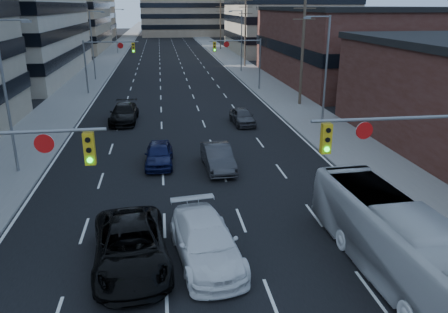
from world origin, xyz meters
The scene contains 26 objects.
road_surface centered at (0.00, 130.00, 0.01)m, with size 18.00×300.00×0.02m, color black.
sidewalk_left centered at (-11.50, 130.00, 0.07)m, with size 5.00×300.00×0.15m, color slate.
sidewalk_right centered at (11.50, 130.00, 0.07)m, with size 5.00×300.00×0.15m, color slate.
office_left_far centered at (-24.00, 100.00, 8.00)m, with size 20.00×30.00×16.00m, color gray.
storefront_right_mid centered at (24.00, 50.00, 4.50)m, with size 20.00×30.00×9.00m, color #472119.
office_right_far centered at (25.00, 88.00, 7.00)m, with size 22.00×28.00×14.00m, color gray.
bg_block_left centered at (-28.00, 140.00, 10.00)m, with size 24.00×24.00×20.00m, color #ADA089.
bg_block_right centered at (32.00, 130.00, 6.00)m, with size 22.00×22.00×12.00m, color gray.
signal_near_right centered at (7.45, 8.00, 4.33)m, with size 6.59×0.33×6.00m.
signal_far_left centered at (-7.68, 45.00, 4.30)m, with size 6.09×0.33×6.00m.
signal_far_right centered at (7.68, 45.00, 4.30)m, with size 6.09×0.33×6.00m.
utility_pole_block centered at (12.20, 36.00, 5.78)m, with size 2.20×0.28×11.00m.
utility_pole_midblock centered at (12.20, 66.00, 5.78)m, with size 2.20×0.28×11.00m.
utility_pole_distant centered at (12.20, 96.00, 5.78)m, with size 2.20×0.28×11.00m.
streetlight_left_near centered at (-10.34, 20.00, 5.05)m, with size 2.03×0.22×9.00m.
streetlight_left_mid centered at (-10.34, 55.00, 5.05)m, with size 2.03×0.22×9.00m.
streetlight_left_far centered at (-10.34, 90.00, 5.05)m, with size 2.03×0.22×9.00m.
streetlight_right_near centered at (10.34, 25.00, 5.05)m, with size 2.03×0.22×9.00m.
streetlight_right_far centered at (10.34, 60.00, 5.05)m, with size 2.03×0.22×9.00m.
black_pickup centered at (-3.10, 8.86, 0.84)m, with size 2.80×6.06×1.69m, color black.
white_van centered at (-0.18, 8.89, 0.82)m, with size 2.30×5.67×1.64m, color white.
transit_bus centered at (6.67, 6.93, 1.42)m, with size 2.39×10.20×2.84m, color silver.
sedan_blue centered at (-2.00, 20.24, 0.73)m, with size 1.72×4.27×1.45m, color #0E1338.
sedan_grey_center centered at (1.60, 19.01, 0.76)m, with size 1.61×4.62×1.52m, color #2F2F31.
sedan_black_far centered at (-4.99, 31.55, 0.79)m, with size 2.22×5.45×1.58m, color black.
sedan_grey_right centered at (5.05, 29.40, 0.70)m, with size 1.65×4.09×1.39m, color #38383A.
Camera 1 is at (-1.62, -6.25, 9.65)m, focal length 35.00 mm.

